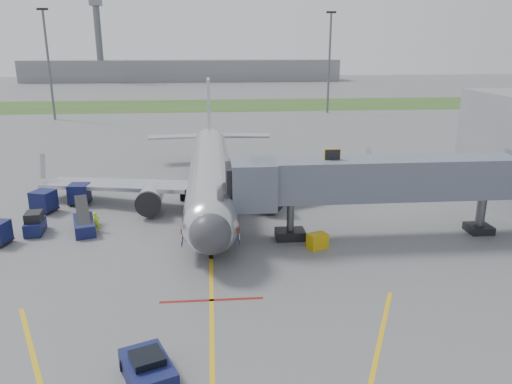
{
  "coord_description": "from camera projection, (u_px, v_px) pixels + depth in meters",
  "views": [
    {
      "loc": [
        0.24,
        -29.99,
        14.32
      ],
      "look_at": [
        3.57,
        6.91,
        3.2
      ],
      "focal_mm": 35.0,
      "sensor_mm": 36.0,
      "label": 1
    }
  ],
  "objects": [
    {
      "name": "ground",
      "position": [
        211.0,
        270.0,
        32.71
      ],
      "size": [
        400.0,
        400.0,
        0.0
      ],
      "primitive_type": "plane",
      "color": "#565659",
      "rests_on": "ground"
    },
    {
      "name": "grass_strip",
      "position": [
        210.0,
        105.0,
        118.56
      ],
      "size": [
        300.0,
        25.0,
        0.01
      ],
      "primitive_type": "cube",
      "color": "#2D4C1E",
      "rests_on": "ground"
    },
    {
      "name": "apron_markings",
      "position": [
        212.0,
        333.0,
        25.65
      ],
      "size": [
        21.52,
        50.0,
        0.01
      ],
      "color": "gold",
      "rests_on": "ground"
    },
    {
      "name": "airliner",
      "position": [
        210.0,
        173.0,
        46.49
      ],
      "size": [
        32.1,
        35.67,
        10.25
      ],
      "color": "silver",
      "rests_on": "ground"
    },
    {
      "name": "jet_bridge",
      "position": [
        382.0,
        180.0,
        37.3
      ],
      "size": [
        25.3,
        4.0,
        6.9
      ],
      "color": "slate",
      "rests_on": "ground"
    },
    {
      "name": "light_mast_left",
      "position": [
        49.0,
        62.0,
        93.8
      ],
      "size": [
        2.0,
        0.44,
        20.4
      ],
      "color": "#595B60",
      "rests_on": "ground"
    },
    {
      "name": "light_mast_right",
      "position": [
        329.0,
        60.0,
        103.3
      ],
      "size": [
        2.0,
        0.44,
        20.4
      ],
      "color": "#595B60",
      "rests_on": "ground"
    },
    {
      "name": "distant_terminal",
      "position": [
        183.0,
        70.0,
        192.86
      ],
      "size": [
        120.0,
        14.0,
        8.0
      ],
      "primitive_type": "cube",
      "color": "slate",
      "rests_on": "ground"
    },
    {
      "name": "control_tower",
      "position": [
        98.0,
        34.0,
        181.68
      ],
      "size": [
        4.0,
        4.0,
        30.0
      ],
      "color": "#595B60",
      "rests_on": "ground"
    },
    {
      "name": "pushback_tug",
      "position": [
        148.0,
        369.0,
        21.93
      ],
      "size": [
        2.92,
        3.57,
        1.28
      ],
      "color": "#0B1633",
      "rests_on": "ground"
    },
    {
      "name": "baggage_tug",
      "position": [
        35.0,
        224.0,
        38.86
      ],
      "size": [
        1.55,
        2.6,
        1.73
      ],
      "color": "#0B1633",
      "rests_on": "ground"
    },
    {
      "name": "baggage_cart_a",
      "position": [
        44.0,
        201.0,
        43.64
      ],
      "size": [
        2.3,
        2.3,
        1.93
      ],
      "color": "#0B1633",
      "rests_on": "ground"
    },
    {
      "name": "baggage_cart_b",
      "position": [
        79.0,
        194.0,
        45.83
      ],
      "size": [
        1.89,
        1.89,
        1.9
      ],
      "color": "#0B1633",
      "rests_on": "ground"
    },
    {
      "name": "belt_loader",
      "position": [
        84.0,
        224.0,
        39.39
      ],
      "size": [
        2.51,
        4.75,
        2.24
      ],
      "color": "#0B1633",
      "rests_on": "ground"
    },
    {
      "name": "ground_power_cart",
      "position": [
        317.0,
        241.0,
        36.07
      ],
      "size": [
        1.64,
        1.41,
        1.11
      ],
      "color": "#C3980B",
      "rests_on": "ground"
    },
    {
      "name": "ramp_worker",
      "position": [
        96.0,
        222.0,
        39.19
      ],
      "size": [
        0.68,
        0.66,
        1.58
      ],
      "primitive_type": "imported",
      "rotation": [
        0.0,
        0.0,
        0.71
      ],
      "color": "#ACCC18",
      "rests_on": "ground"
    }
  ]
}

